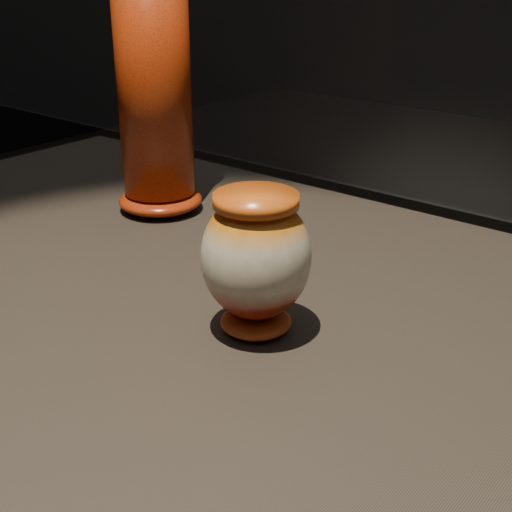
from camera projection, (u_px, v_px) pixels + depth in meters
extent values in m
cube|color=black|center=(424.00, 381.00, 0.75)|extent=(2.00, 0.80, 0.05)
cube|color=black|center=(13.00, 421.00, 1.42)|extent=(0.08, 0.70, 0.85)
ellipsoid|color=maroon|center=(256.00, 321.00, 0.79)|extent=(0.09, 0.09, 0.02)
ellipsoid|color=beige|center=(256.00, 257.00, 0.76)|extent=(0.13, 0.13, 0.14)
cylinder|color=orange|center=(256.00, 200.00, 0.73)|extent=(0.10, 0.10, 0.01)
ellipsoid|color=#B62C0C|center=(161.00, 200.00, 1.14)|extent=(0.17, 0.17, 0.04)
cylinder|color=#B62C0C|center=(153.00, 71.00, 1.06)|extent=(0.14, 0.14, 0.38)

